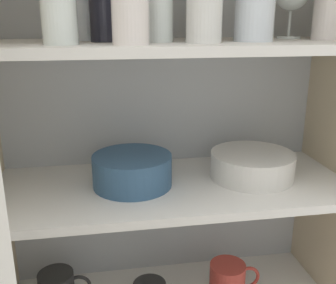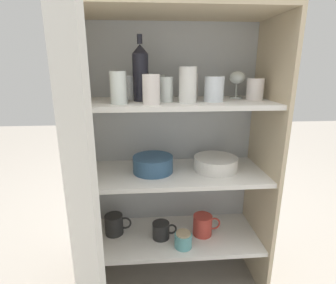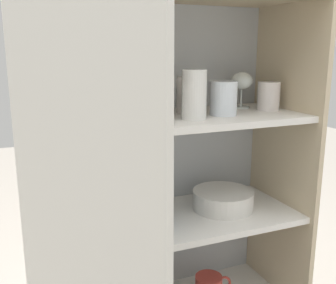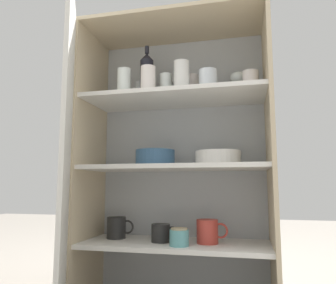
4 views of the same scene
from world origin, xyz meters
name	(u,v)px [view 3 (image 3 of 4)]	position (x,y,z in m)	size (l,w,h in m)	color
cupboard_back_panel	(150,190)	(0.00, 0.35, 0.64)	(0.88, 0.02, 1.28)	#B2B7BC
cupboard_side_left	(28,231)	(-0.43, 0.17, 0.64)	(0.02, 0.38, 1.28)	#CCB793
cupboard_side_right	(280,190)	(0.43, 0.17, 0.64)	(0.02, 0.38, 1.28)	#CCB793
shelf_board_middle	(170,221)	(0.00, 0.17, 0.59)	(0.84, 0.34, 0.02)	white
shelf_board_upper	(170,120)	(0.00, 0.17, 0.92)	(0.84, 0.34, 0.02)	white
tumbler_glass_0	(100,103)	(-0.23, 0.09, 1.00)	(0.07, 0.07, 0.13)	white
tumbler_glass_1	(187,95)	(0.08, 0.22, 0.99)	(0.07, 0.07, 0.11)	silver
tumbler_glass_2	(104,99)	(-0.18, 0.25, 0.99)	(0.08, 0.08, 0.11)	white
tumbler_glass_3	(224,98)	(0.16, 0.13, 0.99)	(0.08, 0.08, 0.10)	white
tumbler_glass_4	(136,96)	(-0.07, 0.28, 0.99)	(0.08, 0.08, 0.11)	white
tumbler_glass_5	(161,101)	(-0.04, 0.14, 0.99)	(0.06, 0.06, 0.10)	white
tumbler_glass_6	(269,96)	(0.36, 0.17, 0.98)	(0.07, 0.07, 0.09)	silver
tumbler_glass_7	(150,104)	(-0.10, 0.06, 0.99)	(0.07, 0.07, 0.12)	silver
tumbler_glass_8	(194,95)	(0.05, 0.10, 1.01)	(0.07, 0.07, 0.14)	white
wine_glass_0	(242,82)	(0.30, 0.24, 1.02)	(0.07, 0.07, 0.12)	white
wine_bottle	(123,78)	(-0.14, 0.17, 1.05)	(0.07, 0.07, 0.27)	black
plate_stack_white	(223,199)	(0.20, 0.18, 0.63)	(0.21, 0.21, 0.06)	silver
mixing_bowl_large	(140,210)	(-0.10, 0.18, 0.64)	(0.19, 0.19, 0.08)	#33567A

